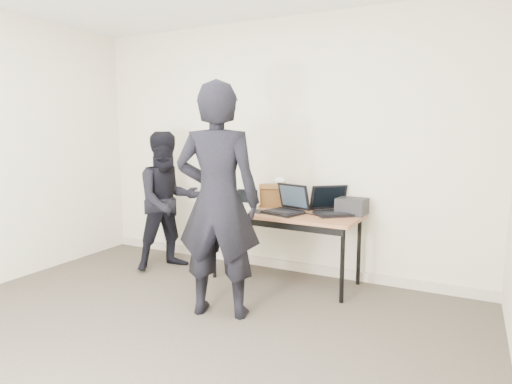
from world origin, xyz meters
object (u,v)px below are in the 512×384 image
Objects in this scene: laptop_beige at (245,205)px; laptop_right at (333,208)px; desk at (285,218)px; person_typist at (218,201)px; equipment_box at (352,206)px; laptop_center at (287,207)px; person_observer at (168,201)px; leather_satchel at (278,195)px.

laptop_right reaches higher than laptop_beige.
desk is 0.79× the size of person_typist.
laptop_right is (0.46, 0.13, 0.12)m from desk.
laptop_beige reaches higher than equipment_box.
laptop_center is (0.48, -0.01, 0.02)m from laptop_beige.
person_typist reaches higher than laptop_beige.
person_observer is (-1.36, -0.15, -0.02)m from laptop_center.
desk is 1.00× the size of person_observer.
equipment_box is 1.43m from person_typist.
laptop_beige is 0.75× the size of leather_satchel.
laptop_right is 0.65m from leather_satchel.
laptop_beige is 0.92m from laptop_right.
leather_satchel reaches higher than desk.
laptop_center is 0.24× the size of person_typist.
person_observer is (-1.15, -0.40, -0.09)m from leather_satchel.
person_typist reaches higher than desk.
person_observer reaches higher than laptop_center.
leather_satchel reaches higher than equipment_box.
person_observer is at bearing -168.40° from leather_satchel.
laptop_beige is at bearing -169.25° from equipment_box.
leather_satchel is at bearing 147.24° from laptop_center.
leather_satchel is 1.37× the size of equipment_box.
desk is 0.13m from laptop_center.
leather_satchel is at bearing -38.60° from person_observer.
desk is 1.34m from person_observer.
laptop_beige is 0.19× the size of person_observer.
laptop_beige is 1.01m from person_typist.
person_typist reaches higher than laptop_right.
laptop_center is at bearing -34.69° from desk.
person_observer is at bearing -175.18° from laptop_beige.
equipment_box is (0.17, 0.06, 0.02)m from laptop_right.
laptop_center reaches higher than laptop_right.
laptop_right is 1.35× the size of leather_satchel.
person_typist is (-0.64, -1.10, 0.18)m from laptop_right.
laptop_center is at bearing -57.76° from leather_satchel.
leather_satchel is at bearing -106.16° from person_typist.
desk is 1.03m from person_typist.
laptop_center reaches higher than laptop_beige.
laptop_center is 0.64m from equipment_box.
desk is at bearing -50.41° from person_observer.
equipment_box is (0.60, 0.21, 0.02)m from laptop_center.
laptop_right is 1.86× the size of equipment_box.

